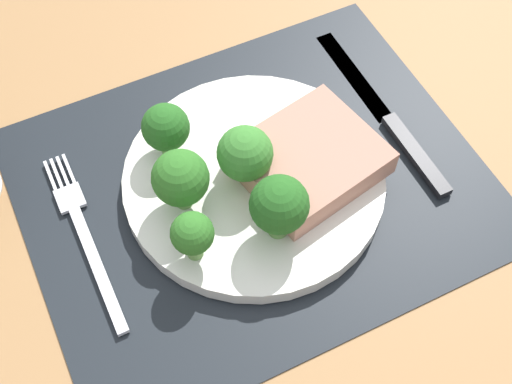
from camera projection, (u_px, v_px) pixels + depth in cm
name	position (u px, v px, depth cm)	size (l,w,h in cm)	color
ground_plane	(254.00, 195.00, 64.56)	(140.00, 110.00, 3.00)	#996D42
placemat	(254.00, 185.00, 63.17)	(41.54, 33.69, 0.30)	black
plate	(254.00, 179.00, 62.37)	(23.92, 23.92, 1.60)	silver
steak	(309.00, 159.00, 60.97)	(11.87, 10.27, 2.70)	tan
broccoli_near_fork	(246.00, 156.00, 58.26)	(4.93, 4.93, 6.27)	#6B994C
broccoli_center	(166.00, 128.00, 60.42)	(4.35, 4.35, 5.55)	#6B994C
broccoli_back_left	(192.00, 235.00, 54.62)	(3.62, 3.62, 5.31)	#5B8942
broccoli_front_edge	(279.00, 206.00, 55.15)	(4.99, 4.99, 6.75)	#5B8942
broccoli_near_steak	(179.00, 176.00, 57.00)	(4.94, 4.94, 6.41)	#5B8942
fork	(85.00, 236.00, 59.83)	(2.40, 19.20, 0.50)	silver
knife	(391.00, 122.00, 66.58)	(1.80, 23.00, 0.80)	black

